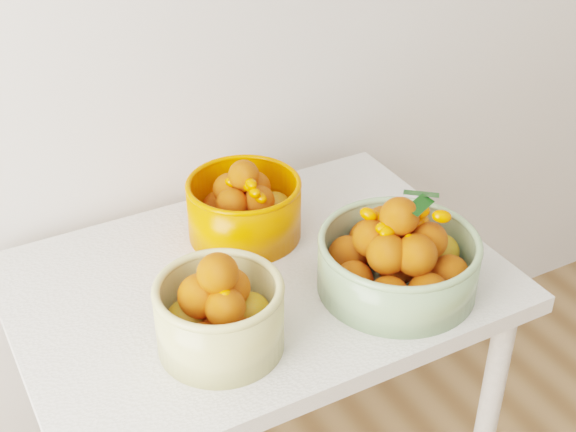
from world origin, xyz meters
The scene contains 4 objects.
table centered at (-0.18, 1.60, 0.65)m, with size 1.00×0.70×0.75m.
bowl_cream centered at (-0.33, 1.44, 0.83)m, with size 0.26×0.26×0.20m.
bowl_green centered at (0.06, 1.43, 0.82)m, with size 0.41×0.41×0.21m.
bowl_orange centered at (-0.13, 1.75, 0.82)m, with size 0.28×0.28×0.18m.
Camera 1 is at (-0.76, 0.39, 1.77)m, focal length 50.00 mm.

